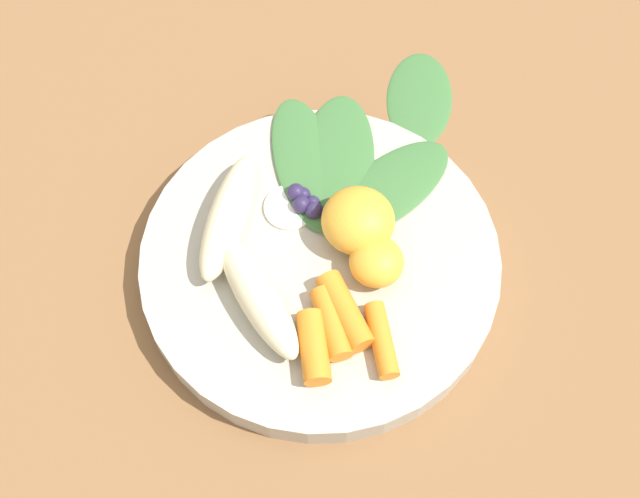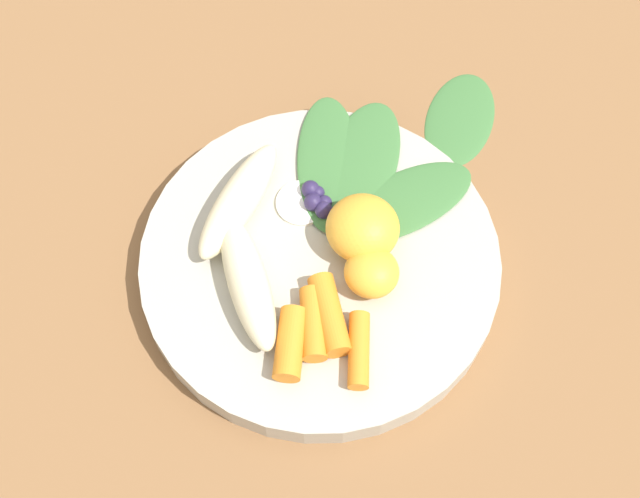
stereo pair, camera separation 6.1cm
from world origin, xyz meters
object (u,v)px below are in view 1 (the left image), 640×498
bowl (320,263)px  banana_peeled_left (258,295)px  banana_peeled_right (229,216)px  orange_segment_near (358,221)px  kale_leaf_stray (420,97)px

bowl → banana_peeled_left: size_ratio=2.46×
bowl → banana_peeled_left: banana_peeled_left is taller
banana_peeled_left → banana_peeled_right: 0.07m
bowl → banana_peeled_right: bearing=62.2°
bowl → banana_peeled_left: 0.07m
orange_segment_near → kale_leaf_stray: size_ratio=0.53×
orange_segment_near → kale_leaf_stray: 0.17m
orange_segment_near → banana_peeled_right: bearing=78.2°
banana_peeled_left → kale_leaf_stray: banana_peeled_left is taller
bowl → kale_leaf_stray: bowl is taller
banana_peeled_left → kale_leaf_stray: 0.25m
banana_peeled_right → kale_leaf_stray: (0.12, -0.17, -0.04)m
banana_peeled_left → kale_leaf_stray: size_ratio=1.08×
banana_peeled_left → orange_segment_near: orange_segment_near is taller
banana_peeled_right → orange_segment_near: size_ratio=2.02×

